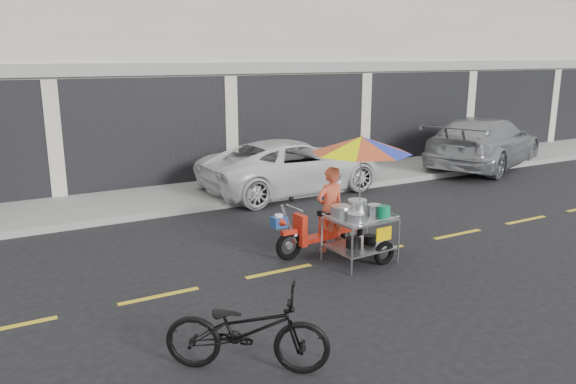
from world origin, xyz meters
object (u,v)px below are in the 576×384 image
food_vendor_rig (349,180)px  near_bicycle (247,330)px  white_pickup (293,166)px  silver_pickup (484,142)px

food_vendor_rig → near_bicycle: bearing=-144.9°
white_pickup → near_bicycle: bearing=142.9°
white_pickup → food_vendor_rig: food_vendor_rig is taller
near_bicycle → food_vendor_rig: 4.02m
silver_pickup → food_vendor_rig: (-8.39, -4.58, 0.59)m
white_pickup → silver_pickup: size_ratio=0.89×
white_pickup → food_vendor_rig: bearing=157.4°
silver_pickup → near_bicycle: (-11.45, -7.03, -0.31)m
white_pickup → food_vendor_rig: (-1.58, -4.68, 0.70)m
near_bicycle → white_pickup: bearing=1.9°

